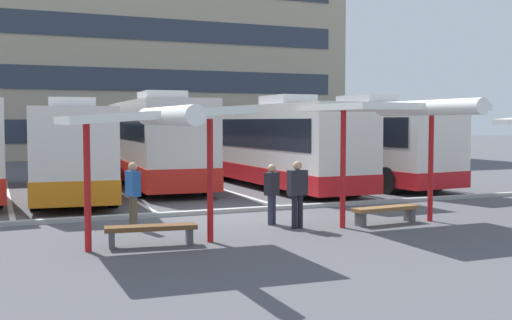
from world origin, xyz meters
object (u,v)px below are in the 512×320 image
waiting_shelter_1 (153,118)px  waiting_passenger_1 (133,190)px  bench_3 (386,211)px  coach_bus_3 (270,144)px  bench_2 (151,230)px  waiting_passenger_0 (272,190)px  waiting_passenger_3 (297,189)px  coach_bus_1 (72,151)px  waiting_shelter_2 (396,110)px  coach_bus_4 (345,142)px  coach_bus_2 (156,143)px

waiting_shelter_1 → waiting_passenger_1: (0.10, 2.66, -1.77)m
bench_3 → coach_bus_3: bearing=83.7°
bench_2 → waiting_passenger_0: (3.54, 1.57, 0.55)m
waiting_passenger_3 → waiting_passenger_0: bearing=113.7°
bench_3 → waiting_passenger_1: waiting_passenger_1 is taller
bench_3 → waiting_passenger_3: 2.53m
coach_bus_1 → waiting_shelter_2: 12.48m
coach_bus_4 → bench_3: 10.99m
waiting_shelter_1 → waiting_passenger_0: 4.41m
coach_bus_3 → waiting_passenger_0: size_ratio=7.89×
coach_bus_2 → waiting_passenger_1: coach_bus_2 is taller
waiting_shelter_1 → bench_2: size_ratio=2.40×
waiting_shelter_1 → waiting_shelter_2: 6.34m
waiting_passenger_0 → waiting_passenger_1: 3.52m
coach_bus_1 → waiting_shelter_2: size_ratio=2.31×
coach_bus_1 → waiting_shelter_2: coach_bus_1 is taller
coach_bus_2 → waiting_shelter_2: bearing=-74.4°
waiting_shelter_1 → waiting_passenger_0: bearing=28.1°
waiting_passenger_1 → coach_bus_2: bearing=73.0°
coach_bus_3 → bench_3: size_ratio=6.32×
waiting_shelter_2 → waiting_passenger_0: (-2.78, 1.43, -2.05)m
coach_bus_2 → bench_2: bearing=-104.3°
coach_bus_2 → waiting_passenger_1: size_ratio=6.17×
waiting_passenger_1 → waiting_passenger_3: 4.09m
coach_bus_2 → waiting_shelter_2: size_ratio=2.05×
waiting_passenger_1 → waiting_passenger_3: size_ratio=0.99×
coach_bus_1 → waiting_passenger_0: size_ratio=7.40×
coach_bus_1 → waiting_passenger_0: (3.95, -9.00, -0.71)m
coach_bus_4 → bench_2: coach_bus_4 is taller
coach_bus_4 → waiting_passenger_0: coach_bus_4 is taller
waiting_shelter_1 → coach_bus_3: bearing=55.1°
coach_bus_1 → waiting_passenger_1: (0.52, -8.23, -0.64)m
coach_bus_2 → coach_bus_3: 4.65m
waiting_passenger_1 → waiting_shelter_1: bearing=-92.2°
coach_bus_3 → coach_bus_4: size_ratio=1.04×
waiting_shelter_1 → bench_3: 6.81m
bench_3 → waiting_passenger_3: waiting_passenger_3 is taller
coach_bus_1 → coach_bus_4: size_ratio=0.97×
waiting_passenger_0 → waiting_passenger_3: 0.86m
coach_bus_2 → bench_2: (-3.03, -11.90, -1.43)m
coach_bus_4 → waiting_passenger_3: 11.95m
coach_bus_2 → coach_bus_4: size_ratio=0.86×
waiting_shelter_1 → waiting_passenger_1: size_ratio=2.87×
coach_bus_3 → bench_2: size_ratio=6.21×
coach_bus_1 → waiting_shelter_1: coach_bus_1 is taller
coach_bus_2 → waiting_shelter_1: bearing=-103.9°
coach_bus_4 → bench_3: (-4.66, -9.85, -1.42)m
waiting_shelter_1 → bench_2: waiting_shelter_1 is taller
coach_bus_1 → coach_bus_3: size_ratio=0.94×
bench_2 → waiting_passenger_1: size_ratio=1.20×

